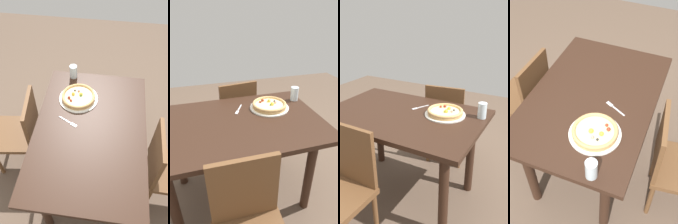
% 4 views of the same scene
% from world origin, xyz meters
% --- Properties ---
extents(ground_plane, '(6.00, 6.00, 0.00)m').
position_xyz_m(ground_plane, '(0.00, 0.00, 0.00)').
color(ground_plane, brown).
extents(dining_table, '(1.27, 0.84, 0.77)m').
position_xyz_m(dining_table, '(0.00, 0.00, 0.64)').
color(dining_table, '#331E14').
rests_on(dining_table, ground).
extents(chair_near, '(0.45, 0.45, 0.86)m').
position_xyz_m(chair_near, '(-0.11, -0.64, 0.47)').
color(chair_near, brown).
rests_on(chair_near, ground).
extents(chair_far, '(0.41, 0.41, 0.86)m').
position_xyz_m(chair_far, '(0.08, 0.64, 0.47)').
color(chair_far, brown).
rests_on(chair_far, ground).
extents(plate, '(0.32, 0.32, 0.01)m').
position_xyz_m(plate, '(-0.31, -0.14, 0.77)').
color(plate, silver).
rests_on(plate, dining_table).
extents(pizza, '(0.28, 0.28, 0.05)m').
position_xyz_m(pizza, '(-0.31, -0.14, 0.80)').
color(pizza, tan).
rests_on(pizza, plate).
extents(fork, '(0.09, 0.15, 0.00)m').
position_xyz_m(fork, '(-0.05, -0.17, 0.77)').
color(fork, silver).
rests_on(fork, dining_table).
extents(drinking_glass, '(0.07, 0.07, 0.12)m').
position_xyz_m(drinking_glass, '(-0.58, -0.22, 0.83)').
color(drinking_glass, silver).
rests_on(drinking_glass, dining_table).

